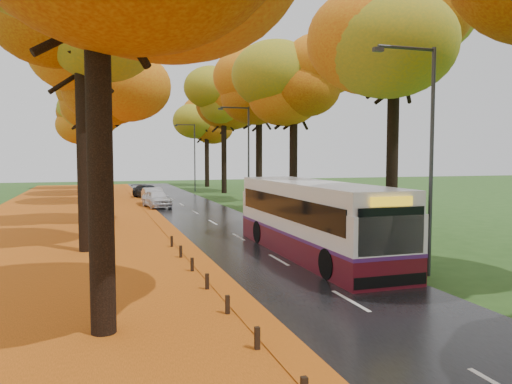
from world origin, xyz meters
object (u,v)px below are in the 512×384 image
streetlamp_far (193,152)px  car_silver (153,196)px  bus (313,217)px  streetlamp_near (426,143)px  car_white (157,199)px  car_dark (148,191)px  streetlamp_mid (245,150)px

streetlamp_far → car_silver: bearing=-112.5°
bus → streetlamp_near: bearing=-63.9°
car_white → car_dark: car_white is taller
streetlamp_near → car_silver: (-6.30, 28.78, -3.95)m
streetlamp_far → car_silver: (-6.30, -15.22, -3.95)m
streetlamp_near → car_white: 27.45m
streetlamp_mid → car_silver: (-6.30, 6.78, -3.95)m
streetlamp_far → car_white: (-6.28, -17.57, -3.95)m
streetlamp_far → bus: 39.70m
streetlamp_near → streetlamp_far: bearing=90.0°
streetlamp_near → car_dark: bearing=99.5°
streetlamp_mid → car_dark: 15.94m
streetlamp_near → streetlamp_far: size_ratio=1.00×
streetlamp_far → car_dark: bearing=-127.8°
car_white → car_dark: bearing=80.5°
streetlamp_near → bus: (-2.22, 4.48, -3.04)m
bus → car_white: 22.34m
car_white → streetlamp_near: bearing=-84.9°
car_white → bus: bearing=-87.8°
streetlamp_near → streetlamp_mid: (0.00, 22.00, 0.00)m
streetlamp_near → car_dark: size_ratio=1.79×
streetlamp_near → car_silver: size_ratio=1.82×
bus → car_dark: bus is taller
streetlamp_near → streetlamp_mid: bearing=90.0°
streetlamp_far → car_silver: size_ratio=1.82×
car_dark → streetlamp_mid: bearing=-86.8°
streetlamp_near → streetlamp_mid: size_ratio=1.00×
streetlamp_mid → car_silver: streetlamp_mid is taller
streetlamp_near → car_silver: bearing=102.3°
bus → car_white: bus is taller
streetlamp_mid → streetlamp_far: bearing=90.0°
streetlamp_mid → streetlamp_far: 22.00m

